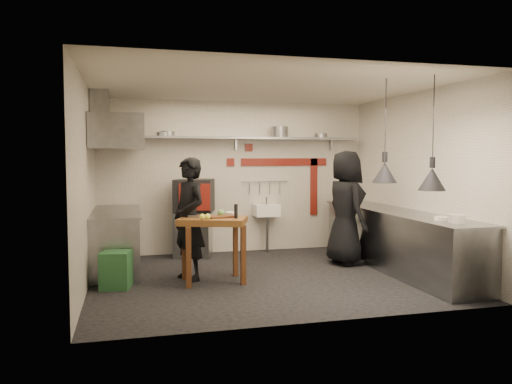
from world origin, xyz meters
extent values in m
plane|color=black|center=(0.00, 0.00, 0.00)|extent=(5.00, 5.00, 0.00)
plane|color=beige|center=(0.00, 0.00, 2.80)|extent=(5.00, 5.00, 0.00)
cube|color=silver|center=(0.00, 2.10, 1.40)|extent=(5.00, 0.04, 2.80)
cube|color=silver|center=(0.00, -2.10, 1.40)|extent=(5.00, 0.04, 2.80)
cube|color=silver|center=(-2.50, 0.00, 1.40)|extent=(0.04, 4.20, 2.80)
cube|color=silver|center=(2.50, 0.00, 1.40)|extent=(0.04, 4.20, 2.80)
cube|color=maroon|center=(0.95, 2.08, 1.68)|extent=(1.70, 0.02, 0.14)
cube|color=maroon|center=(1.55, 2.08, 1.20)|extent=(0.14, 0.02, 1.10)
cube|color=maroon|center=(0.25, 2.08, 1.95)|extent=(0.14, 0.02, 0.14)
cube|color=maroon|center=(-0.10, 2.08, 1.68)|extent=(0.14, 0.02, 0.14)
cube|color=slate|center=(0.00, 1.92, 2.12)|extent=(4.60, 0.34, 0.04)
cube|color=slate|center=(-1.90, 2.07, 2.02)|extent=(0.04, 0.06, 0.24)
cube|color=slate|center=(0.00, 2.07, 2.02)|extent=(0.04, 0.06, 0.24)
cube|color=slate|center=(1.90, 2.07, 2.02)|extent=(0.04, 0.06, 0.24)
cylinder|color=slate|center=(-1.26, 1.92, 2.19)|extent=(0.27, 0.27, 0.09)
cylinder|color=slate|center=(-1.33, 1.92, 2.18)|extent=(0.33, 0.33, 0.07)
cylinder|color=slate|center=(0.81, 1.92, 2.24)|extent=(0.32, 0.32, 0.20)
cylinder|color=slate|center=(1.62, 1.92, 2.18)|extent=(0.28, 0.28, 0.08)
cube|color=slate|center=(-0.84, 1.81, 0.40)|extent=(0.76, 0.72, 0.80)
cube|color=black|center=(-0.82, 1.80, 1.09)|extent=(0.80, 0.77, 0.58)
cube|color=maroon|center=(-0.85, 1.47, 1.09)|extent=(0.52, 0.18, 0.46)
cube|color=black|center=(-0.84, 1.51, 1.09)|extent=(0.32, 0.10, 0.34)
cube|color=white|center=(0.55, 1.92, 0.78)|extent=(0.46, 0.34, 0.22)
cylinder|color=slate|center=(0.55, 1.92, 0.96)|extent=(0.03, 0.03, 0.14)
cylinder|color=slate|center=(0.55, 1.88, 0.34)|extent=(0.06, 0.06, 0.66)
cylinder|color=slate|center=(0.55, 2.06, 1.32)|extent=(0.90, 0.02, 0.02)
cube|color=slate|center=(2.15, 0.00, 0.45)|extent=(0.70, 3.80, 0.90)
cube|color=slate|center=(2.15, 0.00, 0.92)|extent=(0.76, 3.90, 0.03)
cylinder|color=white|center=(2.12, -1.52, 0.99)|extent=(0.22, 0.22, 0.11)
cylinder|color=white|center=(2.10, -1.25, 0.96)|extent=(0.24, 0.24, 0.05)
cube|color=slate|center=(-2.15, 1.05, 0.45)|extent=(0.70, 1.90, 0.90)
cube|color=slate|center=(-2.15, 1.05, 0.92)|extent=(0.76, 2.00, 0.03)
cube|color=slate|center=(-2.10, 1.05, 2.15)|extent=(0.78, 1.60, 0.50)
cube|color=slate|center=(-2.35, 1.05, 2.55)|extent=(0.28, 0.28, 0.50)
cube|color=#22552B|center=(-2.13, -0.10, 0.25)|extent=(0.45, 0.45, 0.50)
cube|color=#552D16|center=(-0.70, -0.11, 0.93)|extent=(0.41, 0.33, 0.02)
cylinder|color=black|center=(-0.50, -0.27, 1.02)|extent=(0.05, 0.05, 0.20)
sphere|color=#F6FE3D|center=(-0.97, -0.27, 0.96)|extent=(0.08, 0.08, 0.08)
sphere|color=#F6FE3D|center=(-0.90, -0.26, 0.96)|extent=(0.10, 0.10, 0.08)
sphere|color=#679947|center=(-0.66, 0.02, 0.97)|extent=(0.12, 0.12, 0.10)
cube|color=slate|center=(-1.04, 0.01, 0.94)|extent=(0.19, 0.17, 0.03)
imported|color=white|center=(-0.50, 0.05, 0.95)|extent=(0.24, 0.24, 0.06)
imported|color=black|center=(-1.10, 0.14, 0.88)|extent=(0.65, 0.76, 1.77)
imported|color=black|center=(1.53, 0.55, 0.94)|extent=(0.67, 0.97, 1.88)
camera|label=1|loc=(-1.94, -7.02, 1.77)|focal=35.00mm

